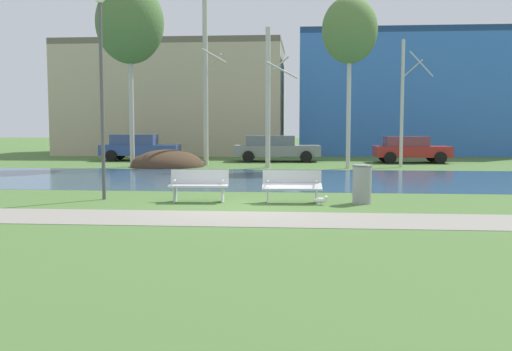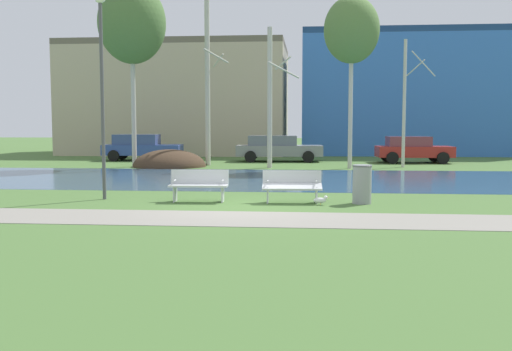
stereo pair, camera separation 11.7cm
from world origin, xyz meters
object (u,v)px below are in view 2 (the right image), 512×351
object	(u,v)px
parked_van_nearest_blue	(141,147)
bench_right	(292,185)
streetlamp	(101,63)
parked_sedan_second_grey	(277,148)
bench_left	(199,185)
seagull	(321,200)
parked_hatch_third_red	(412,149)
trash_bin	(362,184)

from	to	relation	value
parked_van_nearest_blue	bench_right	bearing A→B (deg)	-61.92
bench_right	streetlamp	bearing A→B (deg)	177.14
parked_van_nearest_blue	parked_sedan_second_grey	bearing A→B (deg)	-1.52
parked_van_nearest_blue	bench_left	bearing A→B (deg)	-68.91
seagull	parked_van_nearest_blue	distance (m)	20.24
streetlamp	parked_sedan_second_grey	world-z (taller)	streetlamp
bench_left	bench_right	distance (m)	2.55
bench_left	parked_hatch_third_red	distance (m)	18.70
bench_right	streetlamp	distance (m)	6.28
trash_bin	parked_sedan_second_grey	bearing A→B (deg)	100.60
seagull	trash_bin	bearing A→B (deg)	18.90
parked_sedan_second_grey	trash_bin	bearing A→B (deg)	-79.40
seagull	parked_sedan_second_grey	world-z (taller)	parked_sedan_second_grey
bench_left	trash_bin	distance (m)	4.42
trash_bin	bench_right	bearing A→B (deg)	-179.19
trash_bin	seagull	world-z (taller)	trash_bin
parked_van_nearest_blue	parked_hatch_third_red	xyz separation A→B (m)	(15.25, -0.64, -0.03)
bench_right	parked_sedan_second_grey	size ratio (longest dim) A/B	0.33
bench_right	parked_van_nearest_blue	bearing A→B (deg)	118.08
streetlamp	parked_hatch_third_red	world-z (taller)	streetlamp
seagull	parked_hatch_third_red	size ratio (longest dim) A/B	0.10
parked_van_nearest_blue	parked_sedan_second_grey	distance (m)	7.89
bench_right	trash_bin	distance (m)	1.87
trash_bin	streetlamp	distance (m)	7.90
bench_right	parked_hatch_third_red	bearing A→B (deg)	69.99
bench_left	parked_van_nearest_blue	size ratio (longest dim) A/B	0.36
bench_right	parked_hatch_third_red	world-z (taller)	parked_hatch_third_red
trash_bin	parked_van_nearest_blue	xyz separation A→B (m)	(-11.07, 17.22, 0.25)
seagull	parked_hatch_third_red	world-z (taller)	parked_hatch_third_red
parked_van_nearest_blue	parked_hatch_third_red	world-z (taller)	parked_van_nearest_blue
bench_left	parked_sedan_second_grey	size ratio (longest dim) A/B	0.33
streetlamp	parked_van_nearest_blue	distance (m)	17.68
bench_left	trash_bin	size ratio (longest dim) A/B	1.56
seagull	bench_left	bearing A→B (deg)	173.95
parked_sedan_second_grey	parked_hatch_third_red	bearing A→B (deg)	-3.35
bench_right	bench_left	bearing A→B (deg)	180.00
parked_sedan_second_grey	parked_van_nearest_blue	bearing A→B (deg)	178.48
parked_sedan_second_grey	seagull	bearing A→B (deg)	-83.18
streetlamp	parked_sedan_second_grey	bearing A→B (deg)	76.58
streetlamp	trash_bin	bearing A→B (deg)	-1.90
parked_hatch_third_red	parked_sedan_second_grey	bearing A→B (deg)	176.65
bench_left	bench_right	xyz separation A→B (m)	(2.55, 0.00, 0.00)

